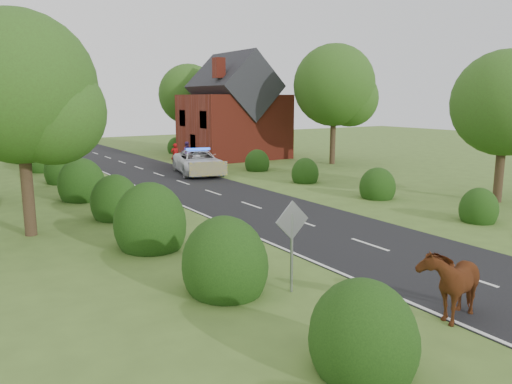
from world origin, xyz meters
TOP-DOWN VIEW (x-y plane):
  - ground at (0.00, 0.00)m, footprint 120.00×120.00m
  - road at (0.00, 15.00)m, footprint 6.00×70.00m
  - road_markings at (-1.60, 12.93)m, footprint 4.96×70.00m
  - hedgerow_left at (-6.51, 11.69)m, footprint 2.75×50.41m
  - hedgerow_right at (6.60, 11.21)m, footprint 2.10×45.78m
  - tree_left_a at (-9.75, 11.86)m, footprint 5.74×5.60m
  - tree_right_a at (11.23, 5.87)m, footprint 5.33×5.20m
  - tree_right_b at (14.29, 21.84)m, footprint 6.56×6.40m
  - tree_right_c at (9.27, 37.85)m, footprint 6.15×6.00m
  - road_sign at (-5.00, 2.00)m, footprint 1.06×0.08m
  - house at (9.49, 30.00)m, footprint 8.00×7.40m
  - cow at (-2.69, -1.26)m, footprint 2.28×1.60m
  - police_van at (2.47, 22.83)m, footprint 4.10×6.48m
  - pedestrian_red at (2.73, 27.43)m, footprint 0.67×0.46m
  - pedestrian_purple at (4.42, 28.96)m, footprint 1.06×0.99m

SIDE VIEW (x-z plane):
  - ground at x=0.00m, z-range 0.00..0.00m
  - road at x=0.00m, z-range 0.00..0.02m
  - road_markings at x=-1.60m, z-range 0.02..0.03m
  - hedgerow_right at x=6.60m, z-range -0.50..1.60m
  - cow at x=-2.69m, z-range 0.00..1.46m
  - hedgerow_left at x=-6.51m, z-range -0.75..2.25m
  - police_van at x=2.47m, z-range -0.07..1.74m
  - pedestrian_purple at x=4.42m, z-range 0.00..1.73m
  - pedestrian_red at x=2.73m, z-range 0.00..1.78m
  - road_sign at x=-5.00m, z-range 0.39..2.92m
  - house at x=9.49m, z-range -0.80..8.37m
  - tree_right_a at x=11.23m, z-range 0.96..8.52m
  - tree_left_a at x=-9.75m, z-range 1.15..9.53m
  - tree_right_c at x=9.27m, z-range 1.05..9.63m
  - tree_right_b at x=14.29m, z-range 1.24..10.64m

